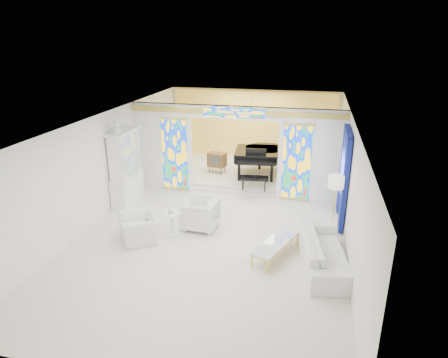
% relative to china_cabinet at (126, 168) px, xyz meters
% --- Properties ---
extents(floor, '(12.00, 12.00, 0.00)m').
position_rel_china_cabinet_xyz_m(floor, '(3.22, -0.60, -1.17)').
color(floor, white).
rests_on(floor, ground).
extents(ceiling, '(7.00, 12.00, 0.02)m').
position_rel_china_cabinet_xyz_m(ceiling, '(3.22, -0.60, 1.83)').
color(ceiling, white).
rests_on(ceiling, wall_back).
extents(wall_back, '(7.00, 0.02, 3.00)m').
position_rel_china_cabinet_xyz_m(wall_back, '(3.22, 5.40, 0.33)').
color(wall_back, white).
rests_on(wall_back, floor).
extents(wall_front, '(7.00, 0.02, 3.00)m').
position_rel_china_cabinet_xyz_m(wall_front, '(3.22, -6.60, 0.33)').
color(wall_front, white).
rests_on(wall_front, floor).
extents(wall_left, '(0.02, 12.00, 3.00)m').
position_rel_china_cabinet_xyz_m(wall_left, '(-0.28, -0.60, 0.33)').
color(wall_left, white).
rests_on(wall_left, floor).
extents(wall_right, '(0.02, 12.00, 3.00)m').
position_rel_china_cabinet_xyz_m(wall_right, '(6.72, -0.60, 0.33)').
color(wall_right, white).
rests_on(wall_right, floor).
extents(partition_wall, '(7.00, 0.22, 3.00)m').
position_rel_china_cabinet_xyz_m(partition_wall, '(3.22, 1.40, 0.48)').
color(partition_wall, white).
rests_on(partition_wall, floor).
extents(stained_glass_left, '(0.90, 0.04, 2.40)m').
position_rel_china_cabinet_xyz_m(stained_glass_left, '(1.19, 1.29, 0.13)').
color(stained_glass_left, gold).
rests_on(stained_glass_left, partition_wall).
extents(stained_glass_right, '(0.90, 0.04, 2.40)m').
position_rel_china_cabinet_xyz_m(stained_glass_right, '(5.25, 1.29, 0.13)').
color(stained_glass_right, gold).
rests_on(stained_glass_right, partition_wall).
extents(stained_glass_transom, '(2.00, 0.04, 0.34)m').
position_rel_china_cabinet_xyz_m(stained_glass_transom, '(3.22, 1.29, 1.65)').
color(stained_glass_transom, gold).
rests_on(stained_glass_transom, partition_wall).
extents(alcove_platform, '(6.80, 3.80, 0.18)m').
position_rel_china_cabinet_xyz_m(alcove_platform, '(3.22, 3.50, -1.08)').
color(alcove_platform, white).
rests_on(alcove_platform, floor).
extents(gold_curtain_back, '(6.70, 0.10, 2.90)m').
position_rel_china_cabinet_xyz_m(gold_curtain_back, '(3.22, 5.28, 0.33)').
color(gold_curtain_back, '#EFCF53').
rests_on(gold_curtain_back, wall_back).
extents(chandelier, '(0.48, 0.48, 0.30)m').
position_rel_china_cabinet_xyz_m(chandelier, '(3.42, 3.40, 1.38)').
color(chandelier, gold).
rests_on(chandelier, ceiling).
extents(blue_drapes, '(0.14, 1.85, 2.65)m').
position_rel_china_cabinet_xyz_m(blue_drapes, '(6.62, 0.10, 0.41)').
color(blue_drapes, navy).
rests_on(blue_drapes, wall_right).
extents(china_cabinet, '(0.56, 1.46, 2.72)m').
position_rel_china_cabinet_xyz_m(china_cabinet, '(0.00, 0.00, 0.00)').
color(china_cabinet, white).
rests_on(china_cabinet, floor).
extents(armchair_left, '(1.37, 1.40, 0.69)m').
position_rel_china_cabinet_xyz_m(armchair_left, '(1.44, -2.26, -0.82)').
color(armchair_left, white).
rests_on(armchair_left, floor).
extents(armchair_right, '(0.98, 0.96, 0.85)m').
position_rel_china_cabinet_xyz_m(armchair_right, '(2.80, -1.26, -0.74)').
color(armchair_right, white).
rests_on(armchair_right, floor).
extents(sofa, '(1.41, 2.68, 0.74)m').
position_rel_china_cabinet_xyz_m(sofa, '(6.17, -2.46, -0.80)').
color(sofa, white).
rests_on(sofa, floor).
extents(side_table, '(0.55, 0.55, 0.66)m').
position_rel_china_cabinet_xyz_m(side_table, '(2.16, -1.82, -0.74)').
color(side_table, white).
rests_on(side_table, floor).
extents(vase, '(0.18, 0.18, 0.17)m').
position_rel_china_cabinet_xyz_m(vase, '(2.16, -1.82, -0.42)').
color(vase, silver).
rests_on(vase, side_table).
extents(coffee_table, '(1.10, 1.79, 0.38)m').
position_rel_china_cabinet_xyz_m(coffee_table, '(5.02, -2.28, -0.82)').
color(coffee_table, silver).
rests_on(coffee_table, floor).
extents(floor_lamp, '(0.49, 0.49, 1.69)m').
position_rel_china_cabinet_xyz_m(floor_lamp, '(6.37, -0.81, 0.27)').
color(floor_lamp, gold).
rests_on(floor_lamp, floor).
extents(grand_piano, '(1.96, 3.04, 1.17)m').
position_rel_china_cabinet_xyz_m(grand_piano, '(3.84, 3.17, -0.20)').
color(grand_piano, black).
rests_on(grand_piano, alcove_platform).
extents(tv_console, '(0.72, 0.55, 0.75)m').
position_rel_china_cabinet_xyz_m(tv_console, '(2.22, 3.00, -0.50)').
color(tv_console, brown).
rests_on(tv_console, alcove_platform).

